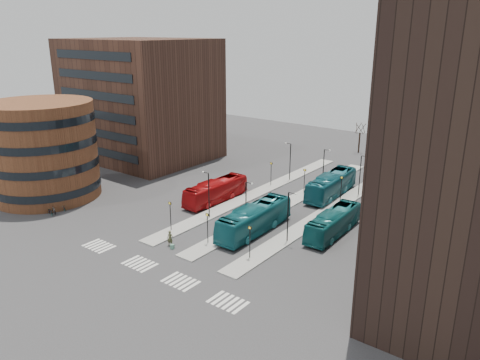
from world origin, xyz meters
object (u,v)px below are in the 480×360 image
Objects in this scene: teal_bus_a at (255,219)px; teal_bus_c at (333,223)px; bicycle_mid at (54,210)px; bicycle_far at (63,208)px; commuter_c at (248,225)px; bicycle_near at (50,211)px; red_bus at (216,191)px; teal_bus_d at (403,171)px; traveller at (170,238)px; teal_bus_b at (331,185)px; commuter_b at (233,235)px; commuter_a at (189,206)px; suitcase at (172,247)px.

teal_bus_c is at bearing 32.43° from teal_bus_a.
bicycle_far is (0.00, 1.44, -0.08)m from bicycle_mid.
commuter_c is at bearing -148.61° from teal_bus_c.
red_bus is at bearing -30.02° from bicycle_near.
traveller is (-12.93, -39.77, -0.88)m from teal_bus_d.
teal_bus_a is 26.93m from bicycle_far.
teal_bus_c is (6.49, -12.22, -0.21)m from teal_bus_b.
teal_bus_b is at bearing -24.67° from bicycle_mid.
traveller reaches higher than commuter_b.
traveller reaches higher than commuter_c.
bicycle_near is at bearing -162.74° from bicycle_far.
teal_bus_d is 52.22m from bicycle_far.
teal_bus_b is at bearing -26.41° from bicycle_far.
commuter_a is at bearing -62.33° from commuter_c.
bicycle_mid is at bearing 168.77° from suitcase.
red_bus reaches higher than commuter_c.
traveller is at bearing -107.77° from teal_bus_b.
bicycle_near is at bearing 36.97° from commuter_a.
traveller is at bearing 117.47° from commuter_a.
commuter_a is at bearing -130.71° from teal_bus_d.
commuter_a is (-0.55, -5.13, -0.81)m from red_bus.
commuter_c is at bearing 48.68° from suitcase.
bicycle_near is 1.13× the size of bicycle_far.
bicycle_far is (-14.28, -15.41, -1.16)m from red_bus.
commuter_c is at bearing -50.81° from bicycle_far.
bicycle_near is 1.98m from bicycle_far.
suitcase is 9.88m from commuter_c.
commuter_c is (10.48, -0.53, 0.07)m from commuter_a.
commuter_b is (4.33, 5.55, 0.64)m from suitcase.
teal_bus_a is 0.97× the size of teal_bus_d.
teal_bus_a is 27.72m from bicycle_near.
teal_bus_a reaches higher than bicycle_near.
commuter_c is (-8.60, -5.61, -0.69)m from teal_bus_c.
teal_bus_d reaches higher than commuter_c.
teal_bus_a is at bearing -50.69° from bicycle_far.
bicycle_near is at bearing 117.04° from commuter_b.
suitcase is 1.06m from traveller.
teal_bus_d is (6.09, 13.32, 0.07)m from teal_bus_b.
commuter_a is at bearing 95.64° from traveller.
commuter_a is at bearing 78.18° from commuter_b.
teal_bus_a is at bearing -25.16° from red_bus.
teal_bus_c is 6.15× the size of bicycle_near.
commuter_c reaches higher than suitcase.
teal_bus_b is at bearing -130.81° from commuter_a.
suitcase is 0.32× the size of bicycle_mid.
teal_bus_c is 5.97× the size of traveller.
red_bus is 6.81× the size of commuter_c.
teal_bus_d is at bearing 45.39° from traveller.
commuter_b is at bearing 34.66° from suitcase.
bicycle_near is at bearing 162.49° from traveller.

